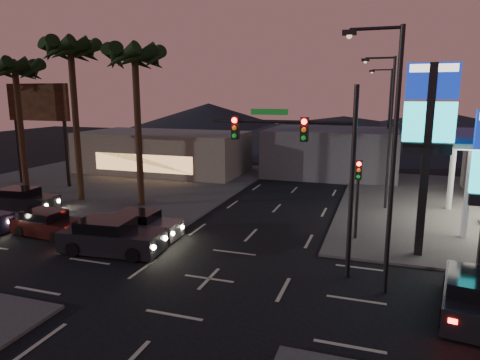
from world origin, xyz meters
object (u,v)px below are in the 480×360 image
(car_lane_a_mid, at_px, (48,224))
(car_lane_b_mid, at_px, (22,200))
(pylon_sign_tall, at_px, (429,122))
(car_lane_a_front, at_px, (111,237))
(suv_station, at_px, (475,296))
(traffic_signal_mast, at_px, (310,153))
(car_lane_b_front, at_px, (141,225))

(car_lane_a_mid, height_order, car_lane_b_mid, car_lane_b_mid)
(pylon_sign_tall, distance_m, car_lane_a_front, 15.86)
(car_lane_b_mid, relative_size, suv_station, 0.96)
(pylon_sign_tall, height_order, car_lane_a_front, pylon_sign_tall)
(car_lane_a_front, relative_size, car_lane_b_mid, 1.10)
(traffic_signal_mast, bearing_deg, car_lane_a_mid, 178.01)
(pylon_sign_tall, distance_m, traffic_signal_mast, 6.02)
(traffic_signal_mast, xyz_separation_m, suv_station, (6.19, -1.84, -4.51))
(car_lane_b_front, bearing_deg, car_lane_b_mid, 167.77)
(pylon_sign_tall, distance_m, car_lane_b_front, 15.28)
(car_lane_b_front, xyz_separation_m, car_lane_b_mid, (-10.44, 2.26, 0.04))
(pylon_sign_tall, height_order, traffic_signal_mast, pylon_sign_tall)
(car_lane_a_mid, relative_size, car_lane_b_mid, 0.92)
(suv_station, bearing_deg, pylon_sign_tall, 105.15)
(car_lane_a_front, xyz_separation_m, car_lane_b_mid, (-10.26, 4.73, -0.07))
(car_lane_a_mid, distance_m, car_lane_b_front, 5.22)
(pylon_sign_tall, bearing_deg, car_lane_a_front, -163.89)
(traffic_signal_mast, bearing_deg, car_lane_b_mid, 168.21)
(car_lane_b_front, distance_m, car_lane_b_mid, 10.68)
(traffic_signal_mast, distance_m, car_lane_b_mid, 20.69)
(traffic_signal_mast, bearing_deg, car_lane_b_front, 168.70)
(car_lane_a_mid, bearing_deg, car_lane_a_front, -12.74)
(pylon_sign_tall, relative_size, car_lane_b_mid, 1.91)
(pylon_sign_tall, distance_m, car_lane_a_mid, 20.17)
(pylon_sign_tall, height_order, suv_station, pylon_sign_tall)
(traffic_signal_mast, distance_m, suv_station, 7.88)
(car_lane_b_front, bearing_deg, car_lane_a_front, -94.10)
(car_lane_a_front, bearing_deg, traffic_signal_mast, 3.62)
(car_lane_a_front, distance_m, car_lane_b_mid, 11.30)
(traffic_signal_mast, relative_size, car_lane_a_front, 1.54)
(pylon_sign_tall, bearing_deg, suv_station, -74.85)
(car_lane_a_mid, bearing_deg, pylon_sign_tall, 8.97)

